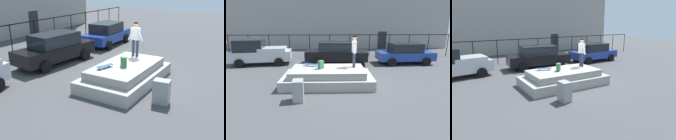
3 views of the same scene
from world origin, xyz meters
TOP-DOWN VIEW (x-y plane):
  - ground_plane at (0.00, 0.00)m, footprint 60.00×60.00m
  - concrete_ledge at (-0.92, -0.31)m, footprint 4.72×2.61m
  - skateboarder at (0.50, -0.04)m, footprint 0.26×0.84m
  - skateboard at (-1.87, 0.21)m, footprint 0.83×0.43m
  - backpack at (-1.28, -0.36)m, footprint 0.34×0.34m
  - car_black_sedan_mid at (-0.32, 4.51)m, footprint 4.88×2.35m
  - car_blue_sedan_far at (5.03, 4.48)m, footprint 4.35×2.24m
  - utility_box at (-2.13, -2.46)m, footprint 0.49×0.64m
  - fence_row at (-0.00, 7.42)m, footprint 24.06×0.06m

SIDE VIEW (x-z plane):
  - ground_plane at x=0.00m, z-range 0.00..0.00m
  - concrete_ledge at x=-0.92m, z-range -0.04..0.84m
  - utility_box at x=-2.13m, z-range 0.00..0.94m
  - car_blue_sedan_far at x=5.03m, z-range 0.02..1.63m
  - car_black_sedan_mid at x=-0.32m, z-range 0.02..1.73m
  - skateboard at x=-1.87m, z-range 0.92..1.04m
  - backpack at x=-1.28m, z-range 0.88..1.31m
  - fence_row at x=0.00m, z-range 0.35..2.40m
  - skateboarder at x=0.50m, z-range 1.00..2.67m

